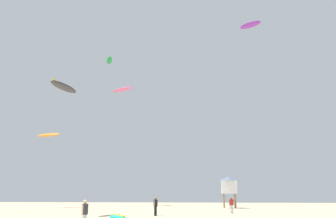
{
  "coord_description": "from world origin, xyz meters",
  "views": [
    {
      "loc": [
        2.87,
        -15.61,
        1.94
      ],
      "look_at": [
        0.0,
        14.07,
        9.4
      ],
      "focal_mm": 36.1,
      "sensor_mm": 36.0,
      "label": 1
    }
  ],
  "objects_px": {
    "kite_aloft_3": "(109,60)",
    "kite_aloft_4": "(49,135)",
    "person_midground": "(231,204)",
    "kite_aloft_0": "(122,90)",
    "person_foreground": "(85,212)",
    "kite_grounded_near": "(117,217)",
    "person_right": "(156,205)",
    "lifeguard_tower": "(229,185)",
    "kite_aloft_5": "(64,87)",
    "kite_aloft_1": "(250,25)"
  },
  "relations": [
    {
      "from": "kite_aloft_3",
      "to": "kite_aloft_4",
      "type": "height_order",
      "value": "kite_aloft_3"
    },
    {
      "from": "person_midground",
      "to": "kite_aloft_3",
      "type": "bearing_deg",
      "value": 19.85
    },
    {
      "from": "kite_aloft_0",
      "to": "kite_aloft_3",
      "type": "height_order",
      "value": "kite_aloft_3"
    },
    {
      "from": "person_foreground",
      "to": "kite_grounded_near",
      "type": "bearing_deg",
      "value": -70.05
    },
    {
      "from": "kite_aloft_3",
      "to": "person_right",
      "type": "bearing_deg",
      "value": -64.75
    },
    {
      "from": "lifeguard_tower",
      "to": "kite_aloft_4",
      "type": "distance_m",
      "value": 26.62
    },
    {
      "from": "person_foreground",
      "to": "kite_aloft_0",
      "type": "height_order",
      "value": "kite_aloft_0"
    },
    {
      "from": "kite_aloft_0",
      "to": "kite_aloft_4",
      "type": "xyz_separation_m",
      "value": [
        -8.77,
        -7.68,
        -9.01
      ]
    },
    {
      "from": "kite_grounded_near",
      "to": "kite_aloft_0",
      "type": "distance_m",
      "value": 34.14
    },
    {
      "from": "kite_aloft_5",
      "to": "kite_aloft_0",
      "type": "bearing_deg",
      "value": 89.76
    },
    {
      "from": "person_right",
      "to": "kite_aloft_4",
      "type": "relative_size",
      "value": 0.38
    },
    {
      "from": "person_midground",
      "to": "kite_aloft_5",
      "type": "distance_m",
      "value": 20.37
    },
    {
      "from": "kite_grounded_near",
      "to": "kite_aloft_4",
      "type": "distance_m",
      "value": 27.08
    },
    {
      "from": "kite_aloft_1",
      "to": "kite_aloft_5",
      "type": "relative_size",
      "value": 0.81
    },
    {
      "from": "person_foreground",
      "to": "kite_aloft_1",
      "type": "xyz_separation_m",
      "value": [
        14.63,
        28.88,
        26.16
      ]
    },
    {
      "from": "kite_grounded_near",
      "to": "kite_aloft_4",
      "type": "xyz_separation_m",
      "value": [
        -15.41,
        19.89,
        9.99
      ]
    },
    {
      "from": "lifeguard_tower",
      "to": "kite_aloft_4",
      "type": "bearing_deg",
      "value": -177.04
    },
    {
      "from": "kite_aloft_1",
      "to": "kite_aloft_5",
      "type": "distance_m",
      "value": 31.49
    },
    {
      "from": "person_right",
      "to": "kite_aloft_1",
      "type": "xyz_separation_m",
      "value": [
        12.17,
        17.2,
        26.14
      ]
    },
    {
      "from": "person_right",
      "to": "lifeguard_tower",
      "type": "height_order",
      "value": "lifeguard_tower"
    },
    {
      "from": "kite_aloft_0",
      "to": "kite_aloft_4",
      "type": "distance_m",
      "value": 14.73
    },
    {
      "from": "kite_aloft_1",
      "to": "person_right",
      "type": "bearing_deg",
      "value": -125.28
    },
    {
      "from": "kite_aloft_0",
      "to": "person_midground",
      "type": "bearing_deg",
      "value": -48.69
    },
    {
      "from": "person_foreground",
      "to": "kite_aloft_1",
      "type": "height_order",
      "value": "kite_aloft_1"
    },
    {
      "from": "lifeguard_tower",
      "to": "kite_aloft_5",
      "type": "distance_m",
      "value": 25.87
    },
    {
      "from": "person_foreground",
      "to": "lifeguard_tower",
      "type": "bearing_deg",
      "value": -89.07
    },
    {
      "from": "person_midground",
      "to": "kite_grounded_near",
      "type": "height_order",
      "value": "person_midground"
    },
    {
      "from": "person_midground",
      "to": "kite_aloft_4",
      "type": "distance_m",
      "value": 28.55
    },
    {
      "from": "kite_aloft_3",
      "to": "kite_aloft_0",
      "type": "bearing_deg",
      "value": -41.58
    },
    {
      "from": "kite_aloft_0",
      "to": "kite_aloft_3",
      "type": "xyz_separation_m",
      "value": [
        -3.33,
        2.96,
        6.69
      ]
    },
    {
      "from": "person_midground",
      "to": "kite_aloft_1",
      "type": "relative_size",
      "value": 0.47
    },
    {
      "from": "kite_aloft_0",
      "to": "kite_aloft_1",
      "type": "distance_m",
      "value": 23.38
    },
    {
      "from": "lifeguard_tower",
      "to": "person_right",
      "type": "bearing_deg",
      "value": -115.02
    },
    {
      "from": "person_midground",
      "to": "kite_aloft_3",
      "type": "xyz_separation_m",
      "value": [
        -19.41,
        21.25,
        24.94
      ]
    },
    {
      "from": "lifeguard_tower",
      "to": "kite_aloft_5",
      "type": "bearing_deg",
      "value": -134.34
    },
    {
      "from": "kite_aloft_3",
      "to": "kite_aloft_4",
      "type": "xyz_separation_m",
      "value": [
        -5.43,
        -10.64,
        -15.7
      ]
    },
    {
      "from": "person_midground",
      "to": "kite_grounded_near",
      "type": "bearing_deg",
      "value": 111.98
    },
    {
      "from": "person_right",
      "to": "kite_grounded_near",
      "type": "xyz_separation_m",
      "value": [
        -2.35,
        -4.38,
        -0.77
      ]
    },
    {
      "from": "kite_aloft_3",
      "to": "kite_aloft_4",
      "type": "bearing_deg",
      "value": -117.06
    },
    {
      "from": "kite_aloft_1",
      "to": "kite_aloft_3",
      "type": "height_order",
      "value": "kite_aloft_1"
    },
    {
      "from": "kite_grounded_near",
      "to": "kite_aloft_5",
      "type": "relative_size",
      "value": 0.71
    },
    {
      "from": "kite_grounded_near",
      "to": "person_foreground",
      "type": "bearing_deg",
      "value": -90.88
    },
    {
      "from": "person_midground",
      "to": "kite_aloft_3",
      "type": "relative_size",
      "value": 0.46
    },
    {
      "from": "person_midground",
      "to": "kite_aloft_1",
      "type": "distance_m",
      "value": 29.35
    },
    {
      "from": "kite_aloft_1",
      "to": "kite_aloft_3",
      "type": "relative_size",
      "value": 0.97
    },
    {
      "from": "person_right",
      "to": "kite_grounded_near",
      "type": "distance_m",
      "value": 5.03
    },
    {
      "from": "person_foreground",
      "to": "kite_aloft_1",
      "type": "distance_m",
      "value": 41.62
    },
    {
      "from": "kite_grounded_near",
      "to": "kite_aloft_3",
      "type": "relative_size",
      "value": 0.86
    },
    {
      "from": "person_foreground",
      "to": "lifeguard_tower",
      "type": "distance_m",
      "value": 30.4
    },
    {
      "from": "lifeguard_tower",
      "to": "person_midground",
      "type": "bearing_deg",
      "value": -93.72
    }
  ]
}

